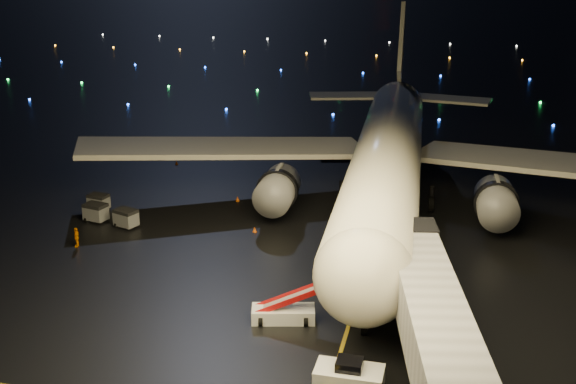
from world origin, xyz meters
name	(u,v)px	position (x,y,z in m)	size (l,w,h in m)	color
ground	(419,3)	(0.00, 300.00, 0.00)	(2000.00, 2000.00, 0.00)	black
lane_centre	(374,244)	(12.00, 15.00, 0.01)	(0.25, 80.00, 0.02)	gold
airliner	(391,114)	(11.99, 26.14, 8.50)	(60.03, 57.03, 17.01)	white
pushback_tug	(349,374)	(13.03, -6.00, 0.90)	(3.78, 1.98, 1.80)	silver
belt_loader	(283,300)	(7.71, 0.70, 1.46)	(6.03, 1.64, 2.92)	silver
crew_c	(77,237)	(-11.58, 8.99, 0.83)	(0.97, 0.40, 1.65)	#FF8F00
safety_cone_0	(255,230)	(1.73, 15.31, 0.22)	(0.39, 0.39, 0.44)	#EA590B
safety_cone_1	(272,198)	(1.25, 23.39, 0.28)	(0.49, 0.49, 0.56)	#EA590B
safety_cone_2	(238,199)	(-2.03, 22.68, 0.23)	(0.41, 0.41, 0.46)	#EA590B
safety_cone_3	(177,163)	(-12.32, 33.02, 0.23)	(0.40, 0.40, 0.45)	#EA590B
taxiway_lights	(366,68)	(0.00, 106.00, 0.18)	(164.00, 92.00, 0.36)	black
baggage_cart_0	(126,218)	(-9.52, 13.90, 0.81)	(1.92, 1.34, 1.63)	gray
baggage_cart_1	(96,213)	(-12.76, 14.62, 0.83)	(1.94, 1.36, 1.65)	gray
baggage_cart_2	(99,202)	(-13.89, 17.37, 0.76)	(1.80, 1.26, 1.53)	gray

